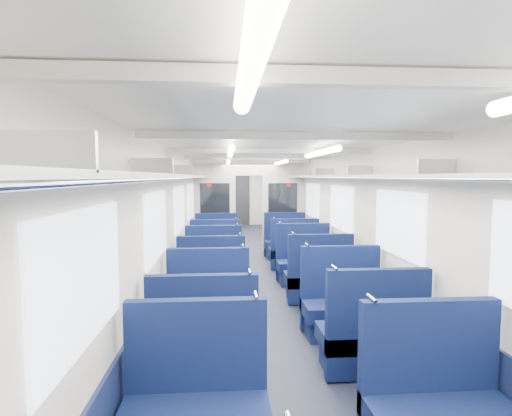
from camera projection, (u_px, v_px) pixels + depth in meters
name	position (u px, v px, depth m)	size (l,w,h in m)	color
floor	(259.00, 282.00, 7.56)	(2.80, 18.00, 0.01)	black
ceiling	(259.00, 156.00, 7.37)	(2.80, 18.00, 0.01)	silver
wall_left	(182.00, 220.00, 7.36)	(0.02, 18.00, 2.35)	beige
dado_left	(184.00, 264.00, 7.42)	(0.03, 17.90, 0.70)	#111A3B
wall_right	(333.00, 219.00, 7.57)	(0.02, 18.00, 2.35)	beige
dado_right	(331.00, 262.00, 7.64)	(0.03, 17.90, 0.70)	#111A3B
wall_far	(240.00, 196.00, 16.41)	(2.80, 0.02, 2.35)	beige
luggage_rack_left	(192.00, 176.00, 7.31)	(0.36, 17.40, 0.18)	#B2B5BA
luggage_rack_right	(323.00, 176.00, 7.50)	(0.36, 17.40, 0.18)	#B2B5BA
windows	(261.00, 208.00, 6.99)	(2.78, 15.60, 0.75)	white
ceiling_fittings	(260.00, 158.00, 7.12)	(2.70, 16.06, 0.11)	beige
end_door	(240.00, 200.00, 16.36)	(0.75, 0.06, 2.00)	black
bulkhead	(249.00, 205.00, 10.43)	(2.80, 0.10, 2.35)	beige
seat_6	(196.00, 411.00, 2.78)	(1.01, 0.56, 1.13)	#0E1B47
seat_7	(437.00, 412.00, 2.78)	(1.01, 0.56, 1.13)	#0E1B47
seat_8	(204.00, 349.00, 3.79)	(1.01, 0.56, 1.13)	#0E1B47
seat_9	(372.00, 340.00, 4.01)	(1.01, 0.56, 1.13)	#0E1B47
seat_10	(208.00, 311.00, 4.85)	(1.01, 0.56, 1.13)	#0E1B47
seat_11	(343.00, 307.00, 5.00)	(1.01, 0.56, 1.13)	#0E1B47
seat_12	(212.00, 283.00, 6.13)	(1.01, 0.56, 1.13)	#0E1B47
seat_13	(318.00, 280.00, 6.31)	(1.01, 0.56, 1.13)	#0E1B47
seat_14	(214.00, 268.00, 7.13)	(1.01, 0.56, 1.13)	#0E1B47
seat_15	(304.00, 264.00, 7.45)	(1.01, 0.56, 1.13)	#0E1B47
seat_16	(215.00, 254.00, 8.41)	(1.01, 0.56, 1.13)	#0E1B47
seat_17	(294.00, 253.00, 8.57)	(1.01, 0.56, 1.13)	#0E1B47
seat_18	(216.00, 245.00, 9.55)	(1.01, 0.56, 1.13)	#0E1B47
seat_19	(285.00, 244.00, 9.74)	(1.01, 0.56, 1.13)	#0E1B47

